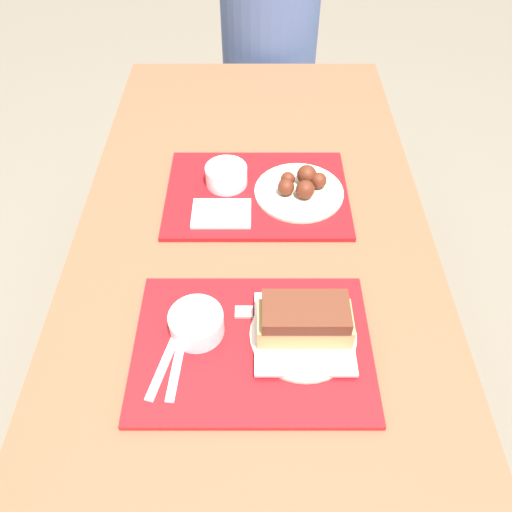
{
  "coord_description": "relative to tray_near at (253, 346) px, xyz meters",
  "views": [
    {
      "loc": [
        0.01,
        -0.73,
        1.56
      ],
      "look_at": [
        0.0,
        -0.02,
        0.77
      ],
      "focal_mm": 35.0,
      "sensor_mm": 36.0,
      "label": 1
    }
  ],
  "objects": [
    {
      "name": "ground_plane",
      "position": [
        0.0,
        0.22,
        -0.73
      ],
      "size": [
        12.0,
        12.0,
        0.0
      ],
      "primitive_type": "plane",
      "color": "#706656"
    },
    {
      "name": "tray_far",
      "position": [
        0.01,
        0.44,
        0.0
      ],
      "size": [
        0.45,
        0.33,
        0.01
      ],
      "color": "#B21419",
      "rests_on": "picnic_table"
    },
    {
      "name": "tray_near",
      "position": [
        0.0,
        0.0,
        0.0
      ],
      "size": [
        0.45,
        0.33,
        0.01
      ],
      "color": "#B21419",
      "rests_on": "picnic_table"
    },
    {
      "name": "person_seated_across",
      "position": [
        0.06,
        1.35,
        -0.01
      ],
      "size": [
        0.36,
        0.36,
        0.7
      ],
      "color": "#4C6093",
      "rests_on": "picnic_bench_far"
    },
    {
      "name": "plastic_fork_near",
      "position": [
        -0.16,
        -0.03,
        0.01
      ],
      "size": [
        0.06,
        0.17,
        0.0
      ],
      "color": "white",
      "rests_on": "tray_near"
    },
    {
      "name": "plastic_knife_near",
      "position": [
        -0.14,
        -0.03,
        0.01
      ],
      "size": [
        0.03,
        0.17,
        0.0
      ],
      "color": "white",
      "rests_on": "tray_near"
    },
    {
      "name": "picnic_table",
      "position": [
        0.0,
        0.22,
        -0.09
      ],
      "size": [
        0.83,
        1.82,
        0.73
      ],
      "color": "brown",
      "rests_on": "ground_plane"
    },
    {
      "name": "bowl_coleslaw_far",
      "position": [
        -0.07,
        0.48,
        0.03
      ],
      "size": [
        0.1,
        0.1,
        0.05
      ],
      "color": "silver",
      "rests_on": "tray_far"
    },
    {
      "name": "napkin_far",
      "position": [
        -0.08,
        0.36,
        0.01
      ],
      "size": [
        0.14,
        0.1,
        0.01
      ],
      "color": "white",
      "rests_on": "tray_far"
    },
    {
      "name": "wings_plate_far",
      "position": [
        0.12,
        0.44,
        0.02
      ],
      "size": [
        0.22,
        0.22,
        0.06
      ],
      "color": "beige",
      "rests_on": "tray_far"
    },
    {
      "name": "picnic_bench_far",
      "position": [
        0.0,
        1.35,
        -0.37
      ],
      "size": [
        0.79,
        0.28,
        0.44
      ],
      "color": "brown",
      "rests_on": "ground_plane"
    },
    {
      "name": "condiment_packet",
      "position": [
        -0.02,
        0.07,
        0.01
      ],
      "size": [
        0.04,
        0.03,
        0.01
      ],
      "color": "#A59E93",
      "rests_on": "tray_near"
    },
    {
      "name": "bowl_coleslaw_near",
      "position": [
        -0.11,
        0.03,
        0.03
      ],
      "size": [
        0.1,
        0.1,
        0.05
      ],
      "color": "silver",
      "rests_on": "tray_near"
    },
    {
      "name": "brisket_sandwich_plate",
      "position": [
        0.1,
        0.02,
        0.04
      ],
      "size": [
        0.21,
        0.21,
        0.09
      ],
      "color": "beige",
      "rests_on": "tray_near"
    }
  ]
}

